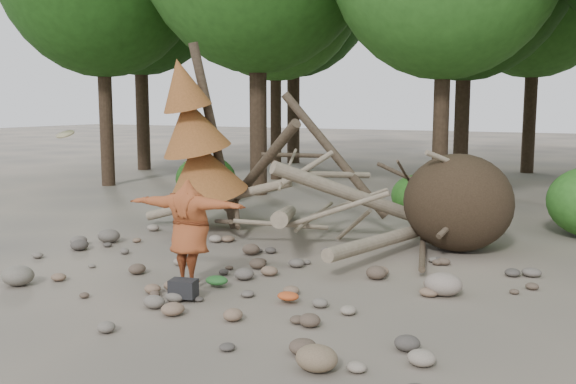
% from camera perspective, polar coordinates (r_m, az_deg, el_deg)
% --- Properties ---
extents(ground, '(120.00, 120.00, 0.00)m').
position_cam_1_polar(ground, '(10.57, -4.67, -8.48)').
color(ground, '#514C44').
rests_on(ground, ground).
extents(deadfall_pile, '(8.55, 5.24, 3.30)m').
position_cam_1_polar(deadfall_pile, '(13.42, 12.39, -0.95)').
color(deadfall_pile, '#332619').
rests_on(deadfall_pile, ground).
extents(dead_conifer, '(2.06, 2.16, 4.35)m').
position_cam_1_polar(dead_conifer, '(14.70, -8.18, 4.46)').
color(dead_conifer, '#4C3F30').
rests_on(dead_conifer, ground).
extents(bush_left, '(1.80, 1.80, 1.44)m').
position_cam_1_polar(bush_left, '(19.31, -7.32, 1.15)').
color(bush_left, '#1F5015').
rests_on(bush_left, ground).
extents(bush_mid, '(1.40, 1.40, 1.12)m').
position_cam_1_polar(bush_mid, '(17.20, 11.47, -0.32)').
color(bush_mid, '#2A651D').
rests_on(bush_mid, ground).
extents(frisbee_thrower, '(3.27, 1.15, 2.48)m').
position_cam_1_polar(frisbee_thrower, '(10.43, -8.78, -3.51)').
color(frisbee_thrower, brown).
rests_on(frisbee_thrower, ground).
extents(backpack, '(0.45, 0.35, 0.27)m').
position_cam_1_polar(backpack, '(9.97, -9.28, -8.77)').
color(backpack, black).
rests_on(backpack, ground).
extents(cloth_green, '(0.38, 0.32, 0.14)m').
position_cam_1_polar(cloth_green, '(10.59, -6.35, -8.07)').
color(cloth_green, '#255E27').
rests_on(cloth_green, ground).
extents(cloth_orange, '(0.34, 0.28, 0.12)m').
position_cam_1_polar(cloth_orange, '(9.74, 0.01, -9.52)').
color(cloth_orange, '#AE451D').
rests_on(cloth_orange, ground).
extents(boulder_front_left, '(0.54, 0.49, 0.33)m').
position_cam_1_polar(boulder_front_left, '(11.53, -22.88, -6.86)').
color(boulder_front_left, '#6D665A').
rests_on(boulder_front_left, ground).
extents(boulder_front_right, '(0.49, 0.44, 0.29)m').
position_cam_1_polar(boulder_front_right, '(7.42, 2.56, -14.54)').
color(boulder_front_right, '#756149').
rests_on(boulder_front_right, ground).
extents(boulder_mid_right, '(0.59, 0.53, 0.36)m').
position_cam_1_polar(boulder_mid_right, '(10.39, 13.63, -7.96)').
color(boulder_mid_right, gray).
rests_on(boulder_mid_right, ground).
extents(boulder_mid_left, '(0.49, 0.44, 0.29)m').
position_cam_1_polar(boulder_mid_left, '(14.33, -15.64, -3.78)').
color(boulder_mid_left, '#5C564E').
rests_on(boulder_mid_left, ground).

